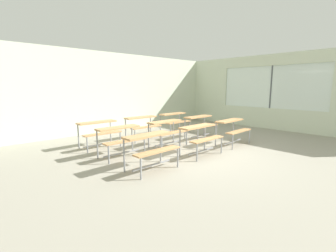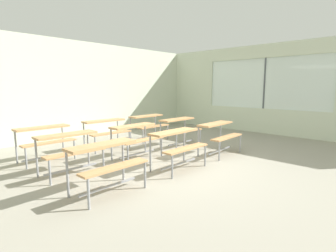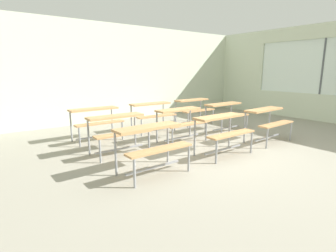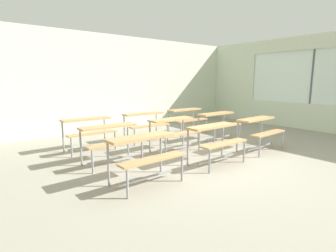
% 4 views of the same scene
% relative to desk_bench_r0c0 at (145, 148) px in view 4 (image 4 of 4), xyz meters
% --- Properties ---
extents(ground, '(10.00, 9.00, 0.05)m').
position_rel_desk_bench_r0c0_xyz_m(ground, '(1.67, 0.01, -0.59)').
color(ground, gray).
extents(wall_back, '(10.00, 0.12, 3.00)m').
position_rel_desk_bench_r0c0_xyz_m(wall_back, '(1.67, 4.51, 0.94)').
color(wall_back, beige).
rests_on(wall_back, ground).
extents(wall_right, '(0.12, 9.00, 3.00)m').
position_rel_desk_bench_r0c0_xyz_m(wall_right, '(6.67, -0.12, 0.88)').
color(wall_right, beige).
rests_on(wall_right, ground).
extents(desk_bench_r0c0, '(1.11, 0.61, 0.74)m').
position_rel_desk_bench_r0c0_xyz_m(desk_bench_r0c0, '(0.00, 0.00, 0.00)').
color(desk_bench_r0c0, tan).
rests_on(desk_bench_r0c0, ground).
extents(desk_bench_r0c1, '(1.11, 0.60, 0.74)m').
position_rel_desk_bench_r0c0_xyz_m(desk_bench_r0c1, '(1.61, -0.01, 0.00)').
color(desk_bench_r0c1, tan).
rests_on(desk_bench_r0c1, ground).
extents(desk_bench_r0c2, '(1.12, 0.64, 0.74)m').
position_rel_desk_bench_r0c0_xyz_m(desk_bench_r0c2, '(3.12, 0.01, 0.00)').
color(desk_bench_r0c2, tan).
rests_on(desk_bench_r0c2, ground).
extents(desk_bench_r1c0, '(1.11, 0.60, 0.74)m').
position_rel_desk_bench_r0c0_xyz_m(desk_bench_r1c0, '(0.02, 1.21, 0.00)').
color(desk_bench_r1c0, tan).
rests_on(desk_bench_r1c0, ground).
extents(desk_bench_r1c1, '(1.11, 0.62, 0.74)m').
position_rel_desk_bench_r0c0_xyz_m(desk_bench_r1c1, '(1.56, 1.18, 0.00)').
color(desk_bench_r1c1, tan).
rests_on(desk_bench_r1c1, ground).
extents(desk_bench_r1c2, '(1.10, 0.60, 0.74)m').
position_rel_desk_bench_r0c0_xyz_m(desk_bench_r1c2, '(3.13, 1.24, 0.00)').
color(desk_bench_r1c2, tan).
rests_on(desk_bench_r1c2, ground).
extents(desk_bench_r2c0, '(1.10, 0.59, 0.74)m').
position_rel_desk_bench_r0c0_xyz_m(desk_bench_r2c0, '(0.05, 2.41, 0.00)').
color(desk_bench_r2c0, tan).
rests_on(desk_bench_r2c0, ground).
extents(desk_bench_r2c1, '(1.12, 0.63, 0.74)m').
position_rel_desk_bench_r0c0_xyz_m(desk_bench_r2c1, '(1.60, 2.43, 0.00)').
color(desk_bench_r2c1, tan).
rests_on(desk_bench_r2c1, ground).
extents(desk_bench_r2c2, '(1.10, 0.60, 0.74)m').
position_rel_desk_bench_r0c0_xyz_m(desk_bench_r2c2, '(3.10, 2.45, 0.00)').
color(desk_bench_r2c2, tan).
rests_on(desk_bench_r2c2, ground).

